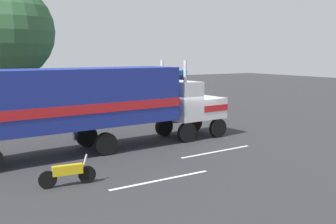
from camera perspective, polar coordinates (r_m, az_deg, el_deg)
ground_plane at (r=23.36m, az=3.12°, el=-3.68°), size 120.00×120.00×0.00m
lane_stripe_near at (r=20.17m, az=6.96°, el=-5.63°), size 4.40×0.48×0.01m
lane_stripe_mid at (r=15.64m, az=-0.97°, el=-9.68°), size 4.40×0.31×0.01m
semi_truck at (r=20.17m, az=-10.10°, el=1.58°), size 14.32×3.90×4.50m
person_bystander at (r=23.16m, az=-13.16°, el=-1.74°), size 0.34×0.45×1.63m
parked_bus at (r=33.71m, az=-5.62°, el=3.51°), size 11.27×4.27×3.40m
motorcycle at (r=15.32m, az=-14.09°, el=-8.46°), size 2.11×0.33×1.12m
tree_left at (r=32.35m, az=-22.25°, el=10.58°), size 7.19×7.19×10.09m
tree_center at (r=41.21m, az=-22.55°, el=9.37°), size 6.98×6.98×9.58m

